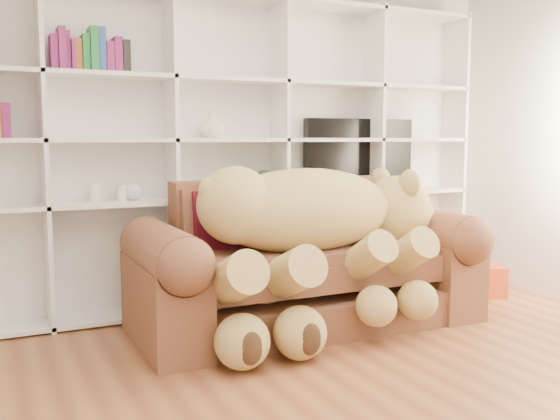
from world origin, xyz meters
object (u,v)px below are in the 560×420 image
sofa (305,271)px  tv (359,155)px  gift_box (483,280)px  teddy_bear (314,227)px

sofa → tv: (0.90, 0.72, 0.79)m
sofa → gift_box: sofa is taller
tv → sofa: bearing=-141.2°
teddy_bear → tv: bearing=45.3°
sofa → teddy_bear: 0.40m
gift_box → teddy_bear: bearing=-171.3°
teddy_bear → tv: size_ratio=1.87×
teddy_bear → gift_box: (1.77, 0.27, -0.59)m
gift_box → tv: tv is taller
teddy_bear → tv: (0.94, 0.92, 0.45)m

